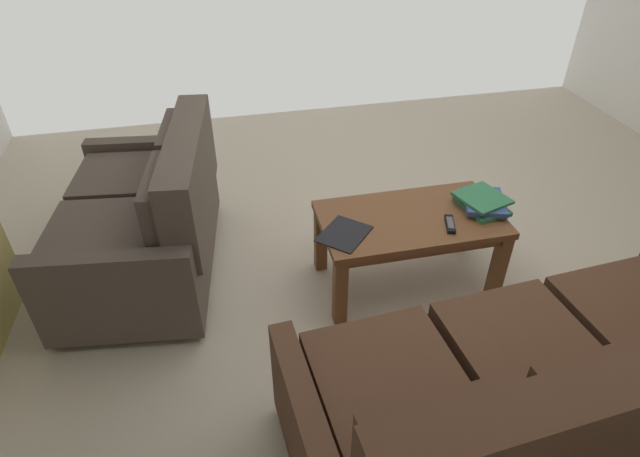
# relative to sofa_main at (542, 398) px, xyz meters

# --- Properties ---
(ground_plane) EXTENTS (5.78, 5.12, 0.01)m
(ground_plane) POSITION_rel_sofa_main_xyz_m (0.12, -1.26, -0.37)
(ground_plane) COLOR beige
(sofa_main) EXTENTS (2.06, 1.04, 0.89)m
(sofa_main) POSITION_rel_sofa_main_xyz_m (0.00, 0.00, 0.00)
(sofa_main) COLOR black
(sofa_main) RESTS_ON ground
(loveseat_near) EXTENTS (1.00, 1.42, 0.91)m
(loveseat_near) POSITION_rel_sofa_main_xyz_m (1.59, -1.62, 0.01)
(loveseat_near) COLOR black
(loveseat_near) RESTS_ON ground
(coffee_table) EXTENTS (1.02, 0.56, 0.48)m
(coffee_table) POSITION_rel_sofa_main_xyz_m (0.13, -1.17, 0.04)
(coffee_table) COLOR brown
(coffee_table) RESTS_ON ground
(book_stack) EXTENTS (0.32, 0.34, 0.07)m
(book_stack) POSITION_rel_sofa_main_xyz_m (-0.30, -1.16, 0.15)
(book_stack) COLOR #337F51
(book_stack) RESTS_ON coffee_table
(tv_remote) EXTENTS (0.09, 0.17, 0.02)m
(tv_remote) POSITION_rel_sofa_main_xyz_m (-0.05, -1.04, 0.12)
(tv_remote) COLOR black
(tv_remote) RESTS_ON coffee_table
(loose_magazine) EXTENTS (0.35, 0.35, 0.01)m
(loose_magazine) POSITION_rel_sofa_main_xyz_m (0.54, -1.09, 0.12)
(loose_magazine) COLOR black
(loose_magazine) RESTS_ON coffee_table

